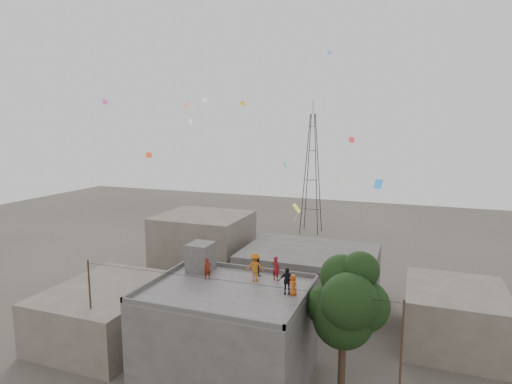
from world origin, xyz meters
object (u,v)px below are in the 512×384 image
transmission_tower (312,174)px  person_red_adult (276,268)px  person_dark_adult (287,281)px  tree (347,303)px  stair_head_box (201,257)px

transmission_tower → person_red_adult: (6.36, -37.33, -2.15)m
person_red_adult → person_dark_adult: person_dark_adult is taller
person_dark_adult → tree: bearing=-15.2°
transmission_tower → person_dark_adult: bearing=-78.9°
tree → person_dark_adult: 3.76m
stair_head_box → person_dark_adult: stair_head_box is taller
transmission_tower → stair_head_box: bearing=-88.8°
stair_head_box → person_dark_adult: bearing=-15.7°
tree → person_dark_adult: size_ratio=5.53×
stair_head_box → person_red_adult: 5.56m
tree → person_dark_adult: (-3.67, 0.07, 0.82)m
stair_head_box → transmission_tower: transmission_tower is taller
stair_head_box → transmission_tower: bearing=91.2°
stair_head_box → tree: 10.80m
transmission_tower → person_red_adult: size_ratio=12.19×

